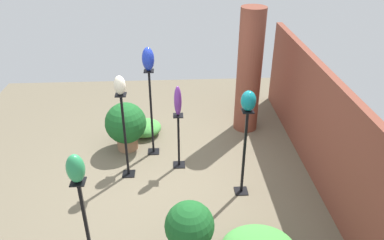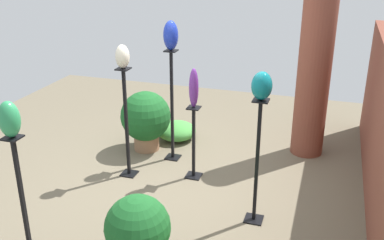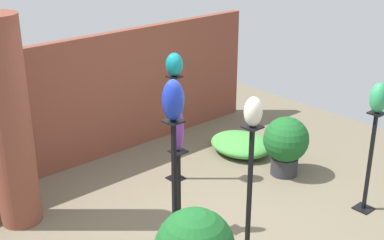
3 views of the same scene
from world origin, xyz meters
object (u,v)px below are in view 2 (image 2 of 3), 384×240
(pedestal_cobalt, at_px, (172,110))
(art_vase_cobalt, at_px, (171,35))
(brick_pillar, at_px, (314,74))
(pedestal_ivory, at_px, (127,128))
(art_vase_teal, at_px, (262,86))
(pedestal_violet, at_px, (194,146))
(art_vase_violet, at_px, (194,88))
(art_vase_jade, at_px, (9,119))
(potted_plant_front_left, at_px, (146,118))
(potted_plant_back_center, at_px, (138,232))
(art_vase_ivory, at_px, (122,57))
(pedestal_teal, at_px, (257,168))
(pedestal_jade, at_px, (22,200))

(pedestal_cobalt, xyz_separation_m, art_vase_cobalt, (-0.00, -0.00, 1.03))
(brick_pillar, bearing_deg, pedestal_ivory, -56.92)
(art_vase_teal, bearing_deg, pedestal_cobalt, -130.06)
(pedestal_violet, height_order, pedestal_cobalt, pedestal_cobalt)
(pedestal_cobalt, bearing_deg, pedestal_ivory, -31.45)
(art_vase_violet, distance_m, art_vase_jade, 2.24)
(art_vase_cobalt, bearing_deg, art_vase_violet, 46.37)
(art_vase_cobalt, bearing_deg, art_vase_jade, -16.07)
(potted_plant_front_left, distance_m, potted_plant_back_center, 2.70)
(art_vase_ivory, bearing_deg, art_vase_violet, 103.85)
(art_vase_cobalt, height_order, potted_plant_front_left, art_vase_cobalt)
(potted_plant_front_left, height_order, potted_plant_back_center, potted_plant_front_left)
(art_vase_teal, xyz_separation_m, potted_plant_back_center, (1.18, -0.86, -1.11))
(brick_pillar, height_order, art_vase_cobalt, brick_pillar)
(pedestal_teal, xyz_separation_m, art_vase_teal, (0.00, 0.00, 0.91))
(pedestal_teal, relative_size, art_vase_cobalt, 3.68)
(pedestal_teal, relative_size, potted_plant_front_left, 1.59)
(pedestal_jade, relative_size, potted_plant_back_center, 1.53)
(potted_plant_back_center, bearing_deg, pedestal_cobalt, -167.25)
(art_vase_violet, relative_size, potted_plant_back_center, 0.62)
(potted_plant_front_left, bearing_deg, pedestal_teal, 54.48)
(art_vase_cobalt, height_order, potted_plant_back_center, art_vase_cobalt)
(brick_pillar, xyz_separation_m, pedestal_violet, (1.21, -1.35, -0.74))
(pedestal_cobalt, height_order, potted_plant_front_left, pedestal_cobalt)
(pedestal_cobalt, distance_m, art_vase_ivory, 1.14)
(pedestal_ivory, height_order, art_vase_violet, art_vase_violet)
(pedestal_cobalt, relative_size, art_vase_jade, 4.53)
(brick_pillar, relative_size, pedestal_jade, 1.92)
(art_vase_teal, height_order, art_vase_ivory, art_vase_ivory)
(pedestal_jade, bearing_deg, art_vase_cobalt, 163.93)
(pedestal_teal, bearing_deg, potted_plant_front_left, -125.52)
(pedestal_violet, distance_m, art_vase_cobalt, 1.45)
(pedestal_cobalt, xyz_separation_m, art_vase_violet, (0.43, 0.45, 0.49))
(pedestal_ivory, xyz_separation_m, art_vase_ivory, (0.00, 0.00, 0.92))
(brick_pillar, xyz_separation_m, art_vase_teal, (1.95, -0.41, 0.38))
(art_vase_teal, relative_size, art_vase_cobalt, 0.75)
(pedestal_violet, bearing_deg, art_vase_teal, 51.79)
(pedestal_cobalt, xyz_separation_m, art_vase_ivory, (0.63, -0.39, 0.87))
(pedestal_teal, bearing_deg, art_vase_teal, 75.96)
(pedestal_violet, bearing_deg, brick_pillar, 132.04)
(pedestal_teal, distance_m, art_vase_violet, 1.32)
(art_vase_violet, relative_size, art_vase_ivory, 1.73)
(pedestal_ivory, bearing_deg, potted_plant_back_center, 28.18)
(brick_pillar, height_order, potted_plant_front_left, brick_pillar)
(pedestal_teal, bearing_deg, pedestal_cobalt, -130.06)
(pedestal_violet, relative_size, pedestal_ivory, 0.67)
(art_vase_ivory, distance_m, art_vase_jade, 1.75)
(pedestal_teal, xyz_separation_m, art_vase_cobalt, (-1.16, -1.39, 1.10))
(art_vase_teal, height_order, potted_plant_back_center, art_vase_teal)
(art_vase_violet, bearing_deg, potted_plant_front_left, -122.58)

